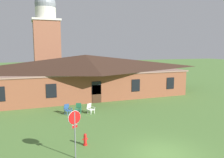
{
  "coord_description": "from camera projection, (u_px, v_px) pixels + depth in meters",
  "views": [
    {
      "loc": [
        -7.22,
        -10.62,
        6.24
      ],
      "look_at": [
        -0.06,
        8.38,
        3.46
      ],
      "focal_mm": 35.79,
      "sensor_mm": 36.0,
      "label": 1
    }
  ],
  "objects": [
    {
      "name": "brick_building",
      "position": [
        86.0,
        75.0,
        30.11
      ],
      "size": [
        26.14,
        10.4,
        5.42
      ],
      "color": "brown",
      "rests_on": "ground"
    },
    {
      "name": "fire_hydrant",
      "position": [
        85.0,
        140.0,
        14.47
      ],
      "size": [
        0.36,
        0.28,
        0.79
      ],
      "color": "red",
      "rests_on": "ground"
    },
    {
      "name": "stop_sign",
      "position": [
        75.0,
        125.0,
        12.55
      ],
      "size": [
        0.77,
        0.3,
        2.8
      ],
      "color": "slate",
      "rests_on": "ground"
    },
    {
      "name": "lawn_chair_by_porch",
      "position": [
        67.0,
        109.0,
        21.36
      ],
      "size": [
        0.77,
        0.82,
        0.96
      ],
      "color": "#2D5693",
      "rests_on": "ground"
    },
    {
      "name": "ground_plane",
      "position": [
        163.0,
        155.0,
        13.22
      ],
      "size": [
        200.0,
        200.0,
        0.0
      ],
      "primitive_type": "plane",
      "color": "#517A38"
    },
    {
      "name": "lawn_chair_near_door",
      "position": [
        79.0,
        108.0,
        21.72
      ],
      "size": [
        0.75,
        0.81,
        0.96
      ],
      "color": "#28704C",
      "rests_on": "ground"
    },
    {
      "name": "dome_tower",
      "position": [
        47.0,
        40.0,
        43.02
      ],
      "size": [
        5.18,
        5.18,
        17.44
      ],
      "color": "#93563D",
      "rests_on": "ground"
    },
    {
      "name": "lawn_chair_left_end",
      "position": [
        90.0,
        108.0,
        21.62
      ],
      "size": [
        0.81,
        0.85,
        0.96
      ],
      "color": "silver",
      "rests_on": "ground"
    }
  ]
}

